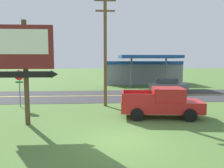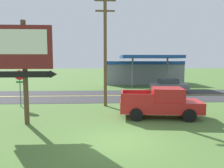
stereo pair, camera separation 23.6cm
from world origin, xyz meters
name	(u,v)px [view 1 (the left image)]	position (x,y,z in m)	size (l,w,h in m)	color
ground_plane	(123,141)	(0.00, 0.00, 0.00)	(180.00, 180.00, 0.00)	#4C7033
road_asphalt	(109,96)	(0.00, 13.00, 0.01)	(140.00, 8.00, 0.02)	#333335
road_centre_line	(109,96)	(0.00, 13.00, 0.02)	(126.00, 0.20, 0.01)	gold
motel_sign	(25,56)	(-5.20, 2.87, 4.00)	(3.50, 0.54, 5.99)	brown
stop_sign	(19,82)	(-7.42, 8.03, 2.03)	(0.80, 0.08, 2.95)	slate
utility_pole	(105,48)	(-0.55, 7.92, 4.72)	(1.70, 0.26, 8.90)	brown
gas_station	(141,71)	(5.80, 25.59, 1.94)	(12.00, 11.50, 4.40)	gray
pickup_red_parked_on_lawn	(162,103)	(3.03, 4.10, 0.96)	(5.38, 2.67, 1.96)	red
car_grey_near_lane	(168,85)	(6.94, 15.00, 0.83)	(4.20, 2.00, 1.64)	slate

